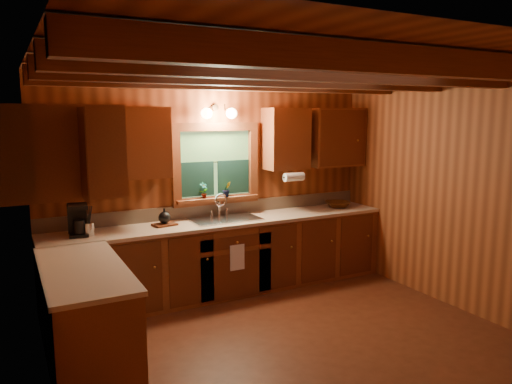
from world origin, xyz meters
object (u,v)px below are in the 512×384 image
Objects in this scene: wicker_basket at (338,204)px; coffee_maker at (78,220)px; sink at (225,223)px; cutting_board at (165,225)px.

coffee_maker is at bearing 179.78° from wicker_basket.
coffee_maker is at bearing 179.52° from sink.
wicker_basket is (2.41, -0.03, 0.03)m from cutting_board.
cutting_board is (0.93, 0.02, -0.15)m from coffee_maker.
wicker_basket reaches higher than cutting_board.
sink is 1.67m from wicker_basket.
coffee_maker is at bearing 170.98° from cutting_board.
coffee_maker reaches higher than sink.
sink is at bearing -179.96° from wicker_basket.
sink is 2.48× the size of wicker_basket.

